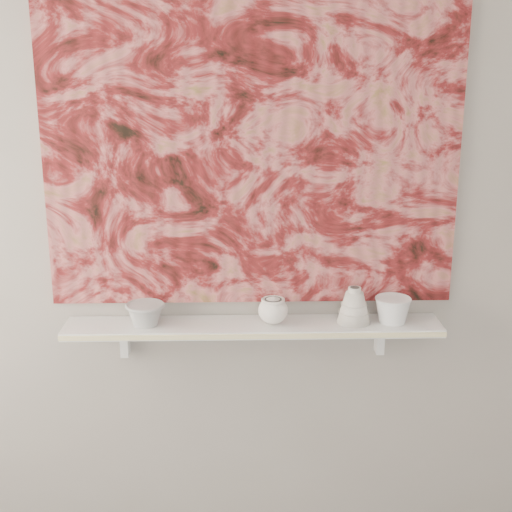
{
  "coord_description": "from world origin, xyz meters",
  "views": [
    {
      "loc": [
        -0.06,
        -0.97,
        1.9
      ],
      "look_at": [
        0.01,
        1.49,
        1.2
      ],
      "focal_mm": 50.0,
      "sensor_mm": 36.0,
      "label": 1
    }
  ],
  "objects_px": {
    "bowl_grey": "(145,314)",
    "bell_vessel": "(354,305)",
    "painting": "(252,156)",
    "cup_cream": "(273,310)",
    "bowl_white": "(393,310)",
    "shelf": "(253,327)"
  },
  "relations": [
    {
      "from": "bowl_grey",
      "to": "bowl_white",
      "type": "bearing_deg",
      "value": 0.0
    },
    {
      "from": "painting",
      "to": "cup_cream",
      "type": "height_order",
      "value": "painting"
    },
    {
      "from": "shelf",
      "to": "bell_vessel",
      "type": "distance_m",
      "value": 0.38
    },
    {
      "from": "painting",
      "to": "cup_cream",
      "type": "bearing_deg",
      "value": -47.38
    },
    {
      "from": "shelf",
      "to": "painting",
      "type": "bearing_deg",
      "value": 90.0
    },
    {
      "from": "shelf",
      "to": "painting",
      "type": "height_order",
      "value": "painting"
    },
    {
      "from": "shelf",
      "to": "cup_cream",
      "type": "bearing_deg",
      "value": 0.0
    },
    {
      "from": "bowl_white",
      "to": "cup_cream",
      "type": "bearing_deg",
      "value": 180.0
    },
    {
      "from": "bell_vessel",
      "to": "bowl_white",
      "type": "bearing_deg",
      "value": 0.0
    },
    {
      "from": "bowl_grey",
      "to": "cup_cream",
      "type": "distance_m",
      "value": 0.47
    },
    {
      "from": "shelf",
      "to": "bowl_white",
      "type": "distance_m",
      "value": 0.52
    },
    {
      "from": "shelf",
      "to": "bowl_grey",
      "type": "relative_size",
      "value": 9.62
    },
    {
      "from": "painting",
      "to": "bowl_white",
      "type": "relative_size",
      "value": 11.11
    },
    {
      "from": "cup_cream",
      "to": "bell_vessel",
      "type": "height_order",
      "value": "bell_vessel"
    },
    {
      "from": "painting",
      "to": "bowl_white",
      "type": "xyz_separation_m",
      "value": [
        0.52,
        -0.08,
        -0.56
      ]
    },
    {
      "from": "bowl_white",
      "to": "painting",
      "type": "bearing_deg",
      "value": 171.2
    },
    {
      "from": "bowl_grey",
      "to": "bell_vessel",
      "type": "height_order",
      "value": "bell_vessel"
    },
    {
      "from": "bowl_white",
      "to": "shelf",
      "type": "bearing_deg",
      "value": 180.0
    },
    {
      "from": "bowl_grey",
      "to": "cup_cream",
      "type": "bearing_deg",
      "value": 0.0
    },
    {
      "from": "painting",
      "to": "cup_cream",
      "type": "distance_m",
      "value": 0.57
    },
    {
      "from": "bell_vessel",
      "to": "bowl_white",
      "type": "relative_size",
      "value": 1.02
    },
    {
      "from": "bowl_grey",
      "to": "bowl_white",
      "type": "distance_m",
      "value": 0.92
    }
  ]
}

